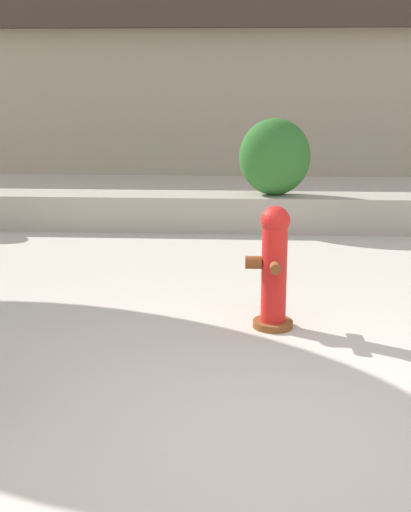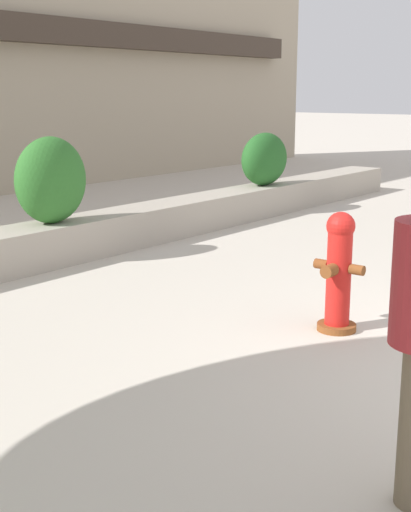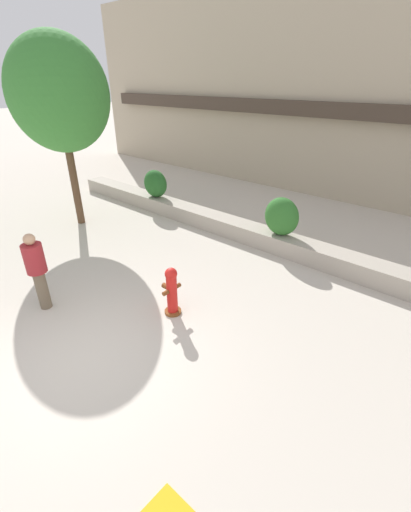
% 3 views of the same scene
% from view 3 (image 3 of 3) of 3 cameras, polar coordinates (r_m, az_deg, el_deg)
% --- Properties ---
extents(ground_plane, '(120.00, 120.00, 0.00)m').
position_cam_3_polar(ground_plane, '(6.67, -19.02, -15.89)').
color(ground_plane, beige).
extents(building_facade, '(30.00, 1.36, 8.00)m').
position_cam_3_polar(building_facade, '(14.74, 25.47, 23.51)').
color(building_facade, tan).
rests_on(building_facade, ground).
extents(planter_wall_low, '(18.00, 0.70, 0.50)m').
position_cam_3_polar(planter_wall_low, '(10.13, 10.63, 2.74)').
color(planter_wall_low, '#ADA393').
rests_on(planter_wall_low, ground).
extents(hedge_bush_0, '(1.00, 0.67, 0.98)m').
position_cam_3_polar(hedge_bush_0, '(12.89, -8.36, 11.85)').
color(hedge_bush_0, '#235B23').
rests_on(hedge_bush_0, planter_wall_low).
extents(hedge_bush_1, '(0.99, 0.65, 1.07)m').
position_cam_3_polar(hedge_bush_1, '(9.70, 12.56, 6.44)').
color(hedge_bush_1, '#2D6B28').
rests_on(hedge_bush_1, planter_wall_low).
extents(fire_hydrant, '(0.43, 0.47, 1.08)m').
position_cam_3_polar(fire_hydrant, '(7.08, -5.66, -5.76)').
color(fire_hydrant, brown).
rests_on(fire_hydrant, ground).
extents(street_tree, '(3.11, 2.80, 5.63)m').
position_cam_3_polar(street_tree, '(11.78, -23.27, 23.46)').
color(street_tree, brown).
rests_on(street_tree, ground).
extents(pedestrian, '(0.56, 0.56, 1.73)m').
position_cam_3_polar(pedestrian, '(7.80, -26.35, -1.68)').
color(pedestrian, brown).
rests_on(pedestrian, ground).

